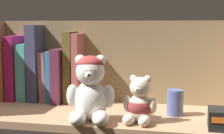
{
  "coord_description": "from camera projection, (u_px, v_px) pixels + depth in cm",
  "views": [
    {
      "loc": [
        23.46,
        -96.81,
        26.96
      ],
      "look_at": [
        1.67,
        0.0,
        14.99
      ],
      "focal_mm": 58.22,
      "sensor_mm": 36.0,
      "label": 1
    }
  ],
  "objects": [
    {
      "name": "shelf_board",
      "position": [
        106.0,
        116.0,
        1.02
      ],
      "size": [
        77.29,
        29.22,
        2.0
      ],
      "primitive_type": "cube",
      "color": "#A87F5B",
      "rests_on": "ground"
    },
    {
      "name": "shelf_back_panel",
      "position": [
        117.0,
        65.0,
        1.15
      ],
      "size": [
        79.69,
        1.2,
        27.8
      ],
      "primitive_type": "cube",
      "color": "olive",
      "rests_on": "ground"
    },
    {
      "name": "book_0",
      "position": [
        9.0,
        69.0,
        1.2
      ],
      "size": [
        1.89,
        12.95,
        19.62
      ],
      "primitive_type": "cube",
      "color": "#A25C35",
      "rests_on": "shelf_board"
    },
    {
      "name": "book_1",
      "position": [
        17.0,
        67.0,
        1.2
      ],
      "size": [
        3.17,
        11.76,
        20.93
      ],
      "primitive_type": "cube",
      "color": "#A2195B",
      "rests_on": "shelf_board"
    },
    {
      "name": "book_2",
      "position": [
        27.0,
        72.0,
        1.19
      ],
      "size": [
        3.4,
        10.63,
        18.41
      ],
      "primitive_type": "cube",
      "color": "#4BAFA3",
      "rests_on": "shelf_board"
    },
    {
      "name": "book_3",
      "position": [
        38.0,
        63.0,
        1.18
      ],
      "size": [
        3.7,
        11.43,
        24.46
      ],
      "primitive_type": "cube",
      "rotation": [
        0.0,
        -0.01,
        0.0
      ],
      "color": "#3C3D60",
      "rests_on": "shelf_board"
    },
    {
      "name": "book_4",
      "position": [
        47.0,
        76.0,
        1.18
      ],
      "size": [
        2.92,
        9.9,
        15.76
      ],
      "primitive_type": "cube",
      "rotation": [
        0.0,
        -0.04,
        0.0
      ],
      "color": "#9C6464",
      "rests_on": "shelf_board"
    },
    {
      "name": "book_5",
      "position": [
        54.0,
        76.0,
        1.17
      ],
      "size": [
        1.68,
        11.34,
        16.26
      ],
      "primitive_type": "cube",
      "color": "teal",
      "rests_on": "shelf_board"
    },
    {
      "name": "book_6",
      "position": [
        62.0,
        75.0,
        1.16
      ],
      "size": [
        2.95,
        14.05,
        17.05
      ],
      "primitive_type": "cube",
      "color": "#612843",
      "rests_on": "shelf_board"
    },
    {
      "name": "book_7",
      "position": [
        72.0,
        67.0,
        1.15
      ],
      "size": [
        2.59,
        9.98,
        22.41
      ],
      "primitive_type": "cube",
      "color": "brown",
      "rests_on": "shelf_board"
    },
    {
      "name": "book_8",
      "position": [
        80.0,
        68.0,
        1.15
      ],
      "size": [
        1.97,
        10.81,
        21.82
      ],
      "primitive_type": "cube",
      "color": "#AC5656",
      "rests_on": "shelf_board"
    },
    {
      "name": "teddy_bear_larger",
      "position": [
        90.0,
        90.0,
        0.92
      ],
      "size": [
        12.64,
        13.15,
        17.03
      ],
      "color": "white",
      "rests_on": "shelf_board"
    },
    {
      "name": "teddy_bear_smaller",
      "position": [
        140.0,
        104.0,
        0.92
      ],
      "size": [
        8.87,
        9.38,
        12.02
      ],
      "color": "beige",
      "rests_on": "shelf_board"
    },
    {
      "name": "pillar_candle",
      "position": [
        175.0,
        103.0,
        0.99
      ],
      "size": [
        4.52,
        4.52,
        7.03
      ],
      "primitive_type": "cylinder",
      "color": "#4C5B99",
      "rests_on": "shelf_board"
    }
  ]
}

